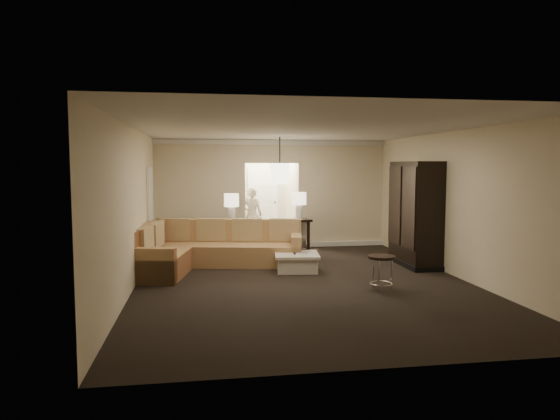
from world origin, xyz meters
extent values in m
plane|color=black|center=(0.00, 0.00, 0.00)|extent=(8.00, 8.00, 0.00)
cube|color=beige|center=(0.00, 4.00, 1.40)|extent=(6.00, 0.04, 2.80)
cube|color=beige|center=(0.00, -4.00, 1.40)|extent=(6.00, 0.04, 2.80)
cube|color=beige|center=(-3.00, 0.00, 1.40)|extent=(0.04, 8.00, 2.80)
cube|color=beige|center=(3.00, 0.00, 1.40)|extent=(0.04, 8.00, 2.80)
cube|color=silver|center=(0.00, 0.00, 2.80)|extent=(6.00, 8.00, 0.02)
cube|color=white|center=(0.00, 3.95, 2.73)|extent=(6.00, 0.10, 0.12)
cube|color=white|center=(0.00, 3.95, 0.06)|extent=(6.00, 0.10, 0.12)
cube|color=white|center=(-2.97, 2.80, 1.05)|extent=(0.05, 0.90, 2.10)
cube|color=beige|center=(0.00, 5.00, 0.00)|extent=(1.40, 2.00, 0.01)
cube|color=beige|center=(-0.70, 5.00, 1.40)|extent=(0.04, 2.00, 2.80)
cube|color=beige|center=(0.70, 5.00, 1.40)|extent=(0.04, 2.00, 2.80)
cube|color=beige|center=(0.00, 6.00, 1.40)|extent=(1.40, 0.04, 2.80)
cube|color=white|center=(0.00, 5.97, 1.05)|extent=(0.90, 0.05, 2.10)
cube|color=brown|center=(-1.30, 1.86, 0.23)|extent=(3.35, 1.56, 0.45)
cube|color=brown|center=(-2.64, 0.86, 0.23)|extent=(1.23, 1.66, 0.45)
cube|color=brown|center=(-1.23, 2.21, 0.70)|extent=(3.22, 0.86, 0.50)
cube|color=brown|center=(-2.89, 1.45, 0.70)|extent=(0.74, 2.59, 0.50)
cube|color=brown|center=(0.18, 1.58, 0.33)|extent=(0.39, 0.99, 0.67)
cube|color=brown|center=(-2.76, 0.22, 0.33)|extent=(0.99, 0.39, 0.67)
cube|color=olive|center=(-2.41, 2.38, 0.72)|extent=(0.69, 0.29, 0.50)
cube|color=olive|center=(-1.61, 2.23, 0.72)|extent=(0.69, 0.29, 0.50)
cube|color=olive|center=(-0.82, 2.08, 0.72)|extent=(0.69, 0.29, 0.50)
cube|color=olive|center=(-0.03, 1.92, 0.72)|extent=(0.69, 0.29, 0.50)
cube|color=olive|center=(-2.74, 1.53, 0.72)|extent=(0.29, 0.67, 0.50)
cube|color=olive|center=(-2.88, 0.79, 0.72)|extent=(0.29, 0.67, 0.50)
cube|color=white|center=(0.08, 1.00, 0.15)|extent=(0.89, 0.89, 0.30)
cube|color=white|center=(0.08, 1.00, 0.33)|extent=(0.98, 0.98, 0.05)
cube|color=black|center=(0.03, 0.96, 0.36)|extent=(0.06, 0.15, 0.02)
cube|color=beige|center=(0.23, 1.11, 0.36)|extent=(0.23, 0.29, 0.01)
cube|color=black|center=(-0.31, 2.81, 0.82)|extent=(2.24, 0.92, 0.06)
cube|color=black|center=(-1.28, 2.62, 0.40)|extent=(0.17, 0.45, 0.80)
cube|color=black|center=(0.67, 3.01, 0.40)|extent=(0.17, 0.45, 0.80)
cube|color=black|center=(-0.31, 2.81, 0.12)|extent=(2.13, 0.85, 0.04)
cube|color=black|center=(2.70, 1.18, 1.11)|extent=(0.61, 1.48, 2.22)
cube|color=black|center=(2.38, 0.81, 1.27)|extent=(0.03, 0.66, 1.69)
cube|color=black|center=(2.38, 1.55, 1.27)|extent=(0.03, 0.66, 1.69)
cube|color=black|center=(2.70, 1.18, 0.05)|extent=(0.66, 1.54, 0.11)
cylinder|color=black|center=(1.22, -0.78, 0.57)|extent=(0.47, 0.47, 0.04)
torus|color=silver|center=(1.22, -0.78, 0.11)|extent=(0.39, 0.39, 0.03)
cylinder|color=silver|center=(1.40, -0.79, 0.28)|extent=(0.03, 0.03, 0.56)
cylinder|color=silver|center=(1.14, -0.62, 0.28)|extent=(0.03, 0.03, 0.56)
cylinder|color=silver|center=(1.12, -0.93, 0.28)|extent=(0.03, 0.03, 0.56)
cylinder|color=white|center=(-1.13, 2.65, 1.02)|extent=(0.16, 0.16, 0.35)
cylinder|color=#FFE3BF|center=(-1.13, 2.65, 1.34)|extent=(0.34, 0.34, 0.30)
cylinder|color=white|center=(0.52, 2.98, 1.02)|extent=(0.16, 0.16, 0.35)
cylinder|color=#FFE3BF|center=(0.52, 2.98, 1.34)|extent=(0.34, 0.34, 0.30)
cylinder|color=black|center=(0.00, 2.70, 2.50)|extent=(0.02, 0.02, 0.60)
cube|color=beige|center=(0.00, 2.70, 1.95)|extent=(0.38, 0.38, 0.48)
imported|color=beige|center=(-0.45, 4.74, 0.86)|extent=(0.73, 0.61, 1.73)
camera|label=1|loc=(-1.81, -8.83, 2.12)|focal=32.00mm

